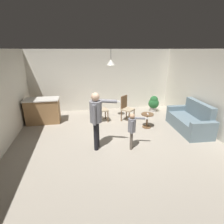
# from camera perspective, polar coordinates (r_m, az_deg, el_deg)

# --- Properties ---
(ground) EXTENTS (7.68, 7.68, 0.00)m
(ground) POSITION_cam_1_polar(r_m,az_deg,el_deg) (5.44, 1.55, -9.65)
(ground) COLOR #9E9384
(wall_back) EXTENTS (6.40, 0.10, 2.70)m
(wall_back) POSITION_cam_1_polar(r_m,az_deg,el_deg) (8.00, -3.28, 10.28)
(wall_back) COLOR silver
(wall_back) RESTS_ON ground
(wall_right) EXTENTS (0.10, 6.40, 2.70)m
(wall_right) POSITION_cam_1_polar(r_m,az_deg,el_deg) (6.40, 31.07, 5.02)
(wall_right) COLOR silver
(wall_right) RESTS_ON ground
(couch_floral) EXTENTS (0.96, 1.85, 1.00)m
(couch_floral) POSITION_cam_1_polar(r_m,az_deg,el_deg) (6.64, 24.29, -2.69)
(couch_floral) COLOR slate
(couch_floral) RESTS_ON ground
(kitchen_counter) EXTENTS (1.26, 0.66, 0.95)m
(kitchen_counter) POSITION_cam_1_polar(r_m,az_deg,el_deg) (7.11, -21.73, 0.38)
(kitchen_counter) COLOR olive
(kitchen_counter) RESTS_ON ground
(side_table_by_couch) EXTENTS (0.44, 0.44, 0.52)m
(side_table_by_couch) POSITION_cam_1_polar(r_m,az_deg,el_deg) (6.36, 11.47, -2.24)
(side_table_by_couch) COLOR brown
(side_table_by_couch) RESTS_ON ground
(person_adult) EXTENTS (0.84, 0.45, 1.63)m
(person_adult) POSITION_cam_1_polar(r_m,az_deg,el_deg) (4.68, -5.14, -1.06)
(person_adult) COLOR black
(person_adult) RESTS_ON ground
(person_child) EXTENTS (0.58, 0.30, 1.06)m
(person_child) POSITION_cam_1_polar(r_m,az_deg,el_deg) (4.82, 6.64, -5.01)
(person_child) COLOR #60564C
(person_child) RESTS_ON ground
(dining_chair_by_counter) EXTENTS (0.47, 0.47, 1.00)m
(dining_chair_by_counter) POSITION_cam_1_polar(r_m,az_deg,el_deg) (6.70, -3.90, 1.25)
(dining_chair_by_counter) COLOR brown
(dining_chair_by_counter) RESTS_ON ground
(dining_chair_near_wall) EXTENTS (0.59, 0.59, 1.00)m
(dining_chair_near_wall) POSITION_cam_1_polar(r_m,az_deg,el_deg) (6.80, 4.73, 1.53)
(dining_chair_near_wall) COLOR brown
(dining_chair_near_wall) RESTS_ON ground
(potted_plant_corner) EXTENTS (0.47, 0.47, 0.72)m
(potted_plant_corner) POSITION_cam_1_polar(r_m,az_deg,el_deg) (8.08, 13.52, 2.91)
(potted_plant_corner) COLOR #B7B2AD
(potted_plant_corner) RESTS_ON ground
(spare_remote_on_table) EXTENTS (0.05, 0.13, 0.04)m
(spare_remote_on_table) POSITION_cam_1_polar(r_m,az_deg,el_deg) (6.24, 11.68, -0.62)
(spare_remote_on_table) COLOR white
(spare_remote_on_table) RESTS_ON side_table_by_couch
(ceiling_light_pendant) EXTENTS (0.32, 0.32, 0.55)m
(ceiling_light_pendant) POSITION_cam_1_polar(r_m,az_deg,el_deg) (6.42, -0.38, 16.05)
(ceiling_light_pendant) COLOR silver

